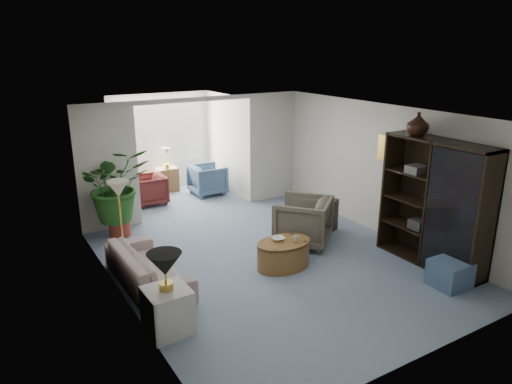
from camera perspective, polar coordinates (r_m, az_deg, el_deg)
floor at (r=8.09m, az=2.23°, el=-8.55°), size 6.00×6.00×0.00m
sunroom_floor at (r=11.48m, az=-9.11°, el=-0.78°), size 2.60×2.60×0.00m
back_pier_left at (r=9.58m, az=-17.46°, el=2.76°), size 1.20×0.12×2.50m
back_pier_right at (r=11.07m, az=1.96°, el=5.45°), size 1.20×0.12×2.50m
back_header at (r=9.97m, az=-7.32°, el=10.99°), size 2.60×0.12×0.10m
window_pane at (r=12.13m, az=-11.40°, el=6.89°), size 2.20×0.02×1.50m
window_blinds at (r=12.10m, az=-11.35°, el=6.87°), size 2.20×0.02×1.50m
framed_picture at (r=9.00m, az=15.95°, el=4.94°), size 0.04×0.50×0.40m
sofa at (r=7.49m, az=-12.91°, el=-8.80°), size 0.81×1.98×0.57m
end_table at (r=6.30m, az=-10.59°, el=-13.87°), size 0.56×0.56×0.60m
table_lamp at (r=5.99m, az=-10.94°, el=-8.54°), size 0.44×0.44×0.30m
floor_lamp at (r=8.15m, az=-16.26°, el=0.38°), size 0.36×0.36×0.28m
coffee_table at (r=7.88m, az=3.34°, el=-7.48°), size 1.06×1.06×0.45m
coffee_bowl at (r=7.83m, az=2.65°, el=-5.64°), size 0.24×0.24×0.05m
coffee_cup at (r=7.78m, az=4.70°, el=-5.65°), size 0.12×0.12×0.10m
wingback_chair at (r=8.72m, az=5.65°, el=-3.51°), size 1.34×1.34×0.88m
side_table_dark at (r=9.39m, az=7.96°, el=-2.82°), size 0.65×0.59×0.64m
entertainment_cabinet at (r=8.23m, az=20.73°, el=-1.35°), size 0.51×1.89×2.10m
cabinet_urn at (r=8.25m, az=18.93°, el=7.77°), size 0.36×0.36×0.37m
ottoman at (r=7.86m, az=22.30°, el=-9.09°), size 0.54×0.54×0.41m
plant_pot at (r=9.51m, az=-16.09°, el=-4.14°), size 0.40×0.40×0.32m
house_plant at (r=9.23m, az=-16.54°, el=0.86°), size 1.27×1.10×1.41m
sunroom_chair_blue at (r=11.66m, az=-5.84°, el=1.50°), size 0.82×0.80×0.73m
sunroom_chair_maroon at (r=11.13m, az=-12.81°, el=0.25°), size 0.76×0.74×0.68m
sunroom_table at (r=12.06m, az=-10.59°, el=1.50°), size 0.49×0.39×0.59m
shelf_clutter at (r=8.26m, az=20.09°, el=-2.03°), size 0.30×1.08×1.06m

